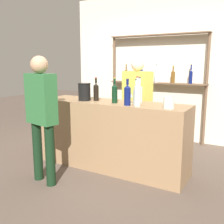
{
  "coord_description": "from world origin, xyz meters",
  "views": [
    {
      "loc": [
        1.77,
        -3.09,
        1.48
      ],
      "look_at": [
        0.0,
        0.0,
        0.81
      ],
      "focal_mm": 42.0,
      "sensor_mm": 36.0,
      "label": 1
    }
  ],
  "objects_px": {
    "counter_bottle_4": "(96,91)",
    "wine_glass": "(130,94)",
    "customer_left": "(42,110)",
    "counter_bottle_0": "(115,93)",
    "counter_bottle_3": "(127,94)",
    "counter_bottle_5": "(136,95)",
    "ice_bucket": "(84,92)",
    "server_behind_counter": "(137,100)",
    "counter_bottle_2": "(140,93)",
    "counter_bottle_1": "(137,94)",
    "cork_jar": "(169,103)"
  },
  "relations": [
    {
      "from": "counter_bottle_4",
      "to": "wine_glass",
      "type": "height_order",
      "value": "counter_bottle_4"
    },
    {
      "from": "customer_left",
      "to": "counter_bottle_0",
      "type": "bearing_deg",
      "value": -27.38
    },
    {
      "from": "counter_bottle_0",
      "to": "counter_bottle_3",
      "type": "distance_m",
      "value": 0.25
    },
    {
      "from": "counter_bottle_5",
      "to": "ice_bucket",
      "type": "bearing_deg",
      "value": -178.32
    },
    {
      "from": "counter_bottle_0",
      "to": "server_behind_counter",
      "type": "relative_size",
      "value": 0.22
    },
    {
      "from": "counter_bottle_0",
      "to": "counter_bottle_2",
      "type": "distance_m",
      "value": 0.34
    },
    {
      "from": "server_behind_counter",
      "to": "wine_glass",
      "type": "bearing_deg",
      "value": 36.29
    },
    {
      "from": "counter_bottle_0",
      "to": "server_behind_counter",
      "type": "bearing_deg",
      "value": 92.77
    },
    {
      "from": "counter_bottle_1",
      "to": "counter_bottle_0",
      "type": "bearing_deg",
      "value": 167.46
    },
    {
      "from": "cork_jar",
      "to": "customer_left",
      "type": "height_order",
      "value": "customer_left"
    },
    {
      "from": "counter_bottle_4",
      "to": "wine_glass",
      "type": "bearing_deg",
      "value": -2.58
    },
    {
      "from": "counter_bottle_3",
      "to": "server_behind_counter",
      "type": "bearing_deg",
      "value": 106.85
    },
    {
      "from": "counter_bottle_1",
      "to": "ice_bucket",
      "type": "bearing_deg",
      "value": 175.09
    },
    {
      "from": "counter_bottle_2",
      "to": "ice_bucket",
      "type": "bearing_deg",
      "value": -162.31
    },
    {
      "from": "counter_bottle_1",
      "to": "customer_left",
      "type": "relative_size",
      "value": 0.23
    },
    {
      "from": "counter_bottle_5",
      "to": "customer_left",
      "type": "height_order",
      "value": "customer_left"
    },
    {
      "from": "wine_glass",
      "to": "customer_left",
      "type": "xyz_separation_m",
      "value": [
        -0.79,
        -0.79,
        -0.16
      ]
    },
    {
      "from": "ice_bucket",
      "to": "server_behind_counter",
      "type": "bearing_deg",
      "value": 61.19
    },
    {
      "from": "counter_bottle_4",
      "to": "cork_jar",
      "type": "height_order",
      "value": "counter_bottle_4"
    },
    {
      "from": "counter_bottle_2",
      "to": "cork_jar",
      "type": "xyz_separation_m",
      "value": [
        0.5,
        -0.28,
        -0.06
      ]
    },
    {
      "from": "counter_bottle_1",
      "to": "wine_glass",
      "type": "distance_m",
      "value": 0.2
    },
    {
      "from": "counter_bottle_2",
      "to": "customer_left",
      "type": "bearing_deg",
      "value": -130.76
    },
    {
      "from": "ice_bucket",
      "to": "cork_jar",
      "type": "distance_m",
      "value": 1.24
    },
    {
      "from": "cork_jar",
      "to": "server_behind_counter",
      "type": "height_order",
      "value": "server_behind_counter"
    },
    {
      "from": "cork_jar",
      "to": "customer_left",
      "type": "bearing_deg",
      "value": -152.61
    },
    {
      "from": "ice_bucket",
      "to": "counter_bottle_1",
      "type": "bearing_deg",
      "value": -4.91
    },
    {
      "from": "counter_bottle_5",
      "to": "server_behind_counter",
      "type": "xyz_separation_m",
      "value": [
        -0.34,
        0.79,
        -0.18
      ]
    },
    {
      "from": "counter_bottle_1",
      "to": "counter_bottle_4",
      "type": "xyz_separation_m",
      "value": [
        -0.7,
        0.14,
        -0.02
      ]
    },
    {
      "from": "counter_bottle_3",
      "to": "counter_bottle_5",
      "type": "relative_size",
      "value": 1.05
    },
    {
      "from": "counter_bottle_4",
      "to": "cork_jar",
      "type": "xyz_separation_m",
      "value": [
        1.09,
        -0.12,
        -0.06
      ]
    },
    {
      "from": "counter_bottle_1",
      "to": "customer_left",
      "type": "height_order",
      "value": "customer_left"
    },
    {
      "from": "counter_bottle_3",
      "to": "cork_jar",
      "type": "relative_size",
      "value": 2.57
    },
    {
      "from": "counter_bottle_2",
      "to": "counter_bottle_1",
      "type": "bearing_deg",
      "value": -70.9
    },
    {
      "from": "counter_bottle_3",
      "to": "counter_bottle_1",
      "type": "bearing_deg",
      "value": 1.46
    },
    {
      "from": "ice_bucket",
      "to": "cork_jar",
      "type": "height_order",
      "value": "ice_bucket"
    },
    {
      "from": "counter_bottle_4",
      "to": "counter_bottle_3",
      "type": "bearing_deg",
      "value": -14.7
    },
    {
      "from": "server_behind_counter",
      "to": "customer_left",
      "type": "bearing_deg",
      "value": -0.95
    },
    {
      "from": "counter_bottle_1",
      "to": "cork_jar",
      "type": "xyz_separation_m",
      "value": [
        0.39,
        0.03,
        -0.08
      ]
    },
    {
      "from": "counter_bottle_0",
      "to": "wine_glass",
      "type": "height_order",
      "value": "counter_bottle_0"
    },
    {
      "from": "counter_bottle_0",
      "to": "customer_left",
      "type": "bearing_deg",
      "value": -128.0
    },
    {
      "from": "counter_bottle_1",
      "to": "customer_left",
      "type": "distance_m",
      "value": 1.18
    },
    {
      "from": "counter_bottle_5",
      "to": "server_behind_counter",
      "type": "bearing_deg",
      "value": 113.53
    },
    {
      "from": "cork_jar",
      "to": "counter_bottle_5",
      "type": "bearing_deg",
      "value": 171.29
    },
    {
      "from": "counter_bottle_0",
      "to": "wine_glass",
      "type": "distance_m",
      "value": 0.21
    },
    {
      "from": "ice_bucket",
      "to": "cork_jar",
      "type": "relative_size",
      "value": 1.85
    },
    {
      "from": "counter_bottle_2",
      "to": "customer_left",
      "type": "xyz_separation_m",
      "value": [
        -0.84,
        -0.98,
        -0.16
      ]
    },
    {
      "from": "wine_glass",
      "to": "counter_bottle_5",
      "type": "bearing_deg",
      "value": -13.92
    },
    {
      "from": "wine_glass",
      "to": "server_behind_counter",
      "type": "relative_size",
      "value": 0.11
    },
    {
      "from": "counter_bottle_4",
      "to": "counter_bottle_5",
      "type": "bearing_deg",
      "value": -4.35
    },
    {
      "from": "wine_glass",
      "to": "cork_jar",
      "type": "height_order",
      "value": "wine_glass"
    }
  ]
}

